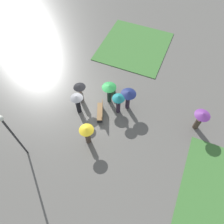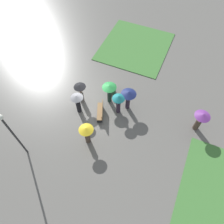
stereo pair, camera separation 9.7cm
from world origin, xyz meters
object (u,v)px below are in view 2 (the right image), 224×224
Objects in this scene: park_bench at (101,111)px; crowd_person_black at (80,91)px; crowd_person_yellow at (87,132)px; crowd_person_green at (109,90)px; crowd_person_navy at (128,96)px; lone_walker_mid_plaza at (201,119)px; lamp_post at (11,131)px; crowd_person_teal at (119,101)px; crowd_person_grey at (77,101)px; trash_bin at (112,89)px.

crowd_person_black is (-0.58, -1.94, 0.80)m from park_bench.
crowd_person_green is (-3.85, -0.05, 0.16)m from crowd_person_yellow.
crowd_person_navy is 1.02× the size of lone_walker_mid_plaza.
crowd_person_navy is (-3.83, 1.48, 0.20)m from crowd_person_yellow.
crowd_person_teal is (-5.59, 4.45, -1.54)m from lamp_post.
crowd_person_grey is 1.02× the size of lone_walker_mid_plaza.
crowd_person_black is at bearing 165.21° from lamp_post.
crowd_person_green is (-0.02, -1.53, -0.04)m from crowd_person_navy.
lamp_post is 8.27m from trash_bin.
lone_walker_mid_plaza is (-0.23, 6.79, -0.11)m from crowd_person_green.
lamp_post is at bearing 90.13° from crowd_person_black.
crowd_person_teal reaches higher than crowd_person_navy.
lone_walker_mid_plaza reaches higher than crowd_person_yellow.
crowd_person_navy is 1.53m from crowd_person_green.
park_bench is 0.86× the size of crowd_person_navy.
trash_bin is 0.43× the size of crowd_person_navy.
crowd_person_yellow is (2.40, 0.12, 0.78)m from park_bench.
crowd_person_teal is at bearing 4.85° from crowd_person_green.
crowd_person_green reaches higher than park_bench.
crowd_person_grey is (2.70, -1.60, 0.86)m from trash_bin.
lamp_post is 2.42× the size of crowd_person_grey.
lone_walker_mid_plaza is at bearing 80.89° from park_bench.
crowd_person_yellow is 0.97× the size of crowd_person_green.
crowd_person_teal is at bearing -151.25° from crowd_person_grey.
crowd_person_teal reaches higher than park_bench.
crowd_person_navy is (-1.43, 1.60, 0.98)m from park_bench.
crowd_person_grey reaches higher than lone_walker_mid_plaza.
lone_walker_mid_plaza is (-2.04, 8.54, 0.02)m from crowd_person_grey.
crowd_person_navy is at bearing 108.94° from park_bench.
crowd_person_yellow is at bearing -51.03° from crowd_person_green.
crowd_person_green reaches higher than crowd_person_grey.
crowd_person_black is at bearing -46.58° from trash_bin.
crowd_person_black reaches higher than crowd_person_green.
crowd_person_green reaches higher than crowd_person_yellow.
crowd_person_black is 3.03m from crowd_person_teal.
crowd_person_teal is (-0.77, 1.09, 0.92)m from park_bench.
park_bench is at bearing -54.39° from crowd_person_green.
crowd_person_black is 0.99× the size of crowd_person_teal.
crowd_person_navy is (0.91, 1.68, 1.03)m from trash_bin.
crowd_person_teal is at bearing -156.90° from crowd_person_navy.
crowd_person_green is at bearing -141.71° from crowd_person_black.
lone_walker_mid_plaza is at bearing 84.54° from trash_bin.
crowd_person_black is 1.01× the size of crowd_person_navy.
lamp_post reaches higher than crowd_person_grey.
crowd_person_grey is at bearing -95.85° from crowd_person_green.
trash_bin is 2.70m from crowd_person_black.
crowd_person_green is (-1.45, 0.07, 0.93)m from park_bench.
park_bench is 0.85× the size of crowd_person_black.
lamp_post is 2.41× the size of crowd_person_navy.
crowd_person_yellow is at bearing 139.45° from crowd_person_black.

